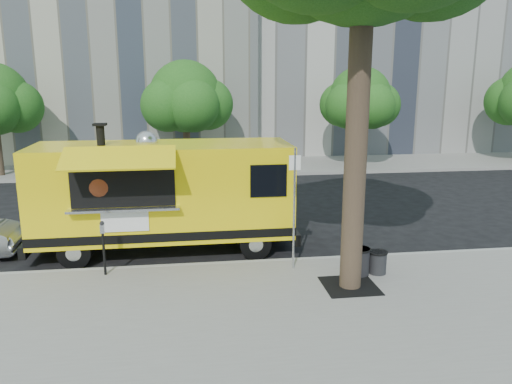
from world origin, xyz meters
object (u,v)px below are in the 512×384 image
at_px(trash_bin_right, 378,261).
at_px(food_truck, 163,193).
at_px(far_tree_b, 185,97).
at_px(far_tree_c, 360,98).
at_px(trash_bin_left, 359,261).
at_px(parking_meter, 103,242).
at_px(sign_post, 294,202).

bearing_deg(trash_bin_right, food_truck, 152.32).
relative_size(far_tree_b, far_tree_c, 1.06).
bearing_deg(trash_bin_left, parking_meter, 172.37).
xyz_separation_m(parking_meter, trash_bin_left, (6.02, -0.81, -0.48)).
xyz_separation_m(far_tree_c, food_truck, (-9.66, -11.83, -2.04)).
bearing_deg(far_tree_c, trash_bin_right, -107.20).
distance_m(sign_post, trash_bin_left, 2.08).
height_order(parking_meter, trash_bin_left, parking_meter).
relative_size(far_tree_b, parking_meter, 4.12).
bearing_deg(trash_bin_left, far_tree_c, 71.11).
bearing_deg(parking_meter, food_truck, 55.07).
bearing_deg(far_tree_c, food_truck, -129.23).
distance_m(far_tree_c, parking_meter, 17.82).
distance_m(far_tree_c, trash_bin_right, 15.57).
height_order(far_tree_b, sign_post, far_tree_b).
distance_m(far_tree_b, trash_bin_right, 15.87).
height_order(sign_post, food_truck, food_truck).
height_order(food_truck, trash_bin_right, food_truck).
bearing_deg(trash_bin_left, far_tree_b, 105.14).
xyz_separation_m(far_tree_b, far_tree_c, (9.00, -0.30, -0.12)).
bearing_deg(food_truck, sign_post, -33.97).
height_order(far_tree_c, sign_post, far_tree_c).
relative_size(far_tree_b, food_truck, 0.76).
bearing_deg(far_tree_b, parking_meter, -98.10).
bearing_deg(far_tree_b, far_tree_c, -1.91).
bearing_deg(parking_meter, far_tree_b, 81.90).
distance_m(far_tree_b, sign_post, 14.61).
bearing_deg(food_truck, trash_bin_right, -28.22).
distance_m(far_tree_b, parking_meter, 14.48).
bearing_deg(parking_meter, sign_post, -2.52).
xyz_separation_m(far_tree_b, sign_post, (2.55, -14.25, -1.98)).
relative_size(sign_post, food_truck, 0.41).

